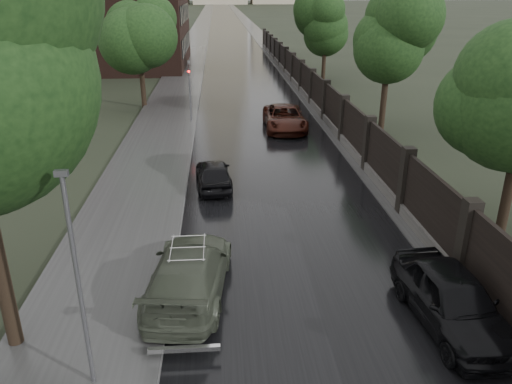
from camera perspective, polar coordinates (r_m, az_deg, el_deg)
name	(u,v)px	position (r m, az deg, el deg)	size (l,w,h in m)	color
road	(223,12)	(197.55, -3.82, 19.81)	(8.00, 420.00, 0.02)	black
sidewalk_left	(207,12)	(197.56, -5.66, 19.78)	(4.00, 420.00, 0.16)	#2D2D2D
verge_right	(238,12)	(197.69, -2.12, 19.85)	(3.00, 420.00, 0.08)	#2D2D2D
fence_right	(307,86)	(40.65, 5.90, 11.93)	(0.45, 75.72, 2.70)	#383533
tree_left_far	(138,34)	(37.89, -13.30, 17.20)	(4.25, 4.25, 7.39)	black
tree_right_b	(389,49)	(31.18, 14.92, 15.54)	(4.08, 4.08, 7.01)	black
tree_right_c	(326,27)	(48.51, 7.96, 18.20)	(4.08, 4.08, 7.01)	black
lamp_post	(79,284)	(10.85, -19.62, -9.84)	(0.25, 0.12, 5.11)	#59595E
traffic_light	(190,86)	(32.92, -7.59, 11.90)	(0.16, 0.32, 4.00)	#59595E
volga_sedan	(189,272)	(14.44, -7.66, -9.06)	(2.08, 5.13, 1.49)	#3E4537
hatchback_left	(213,174)	(22.07, -4.88, 2.11)	(1.49, 3.71, 1.27)	black
car_right_near	(453,300)	(14.08, 21.55, -11.37)	(1.82, 4.52, 1.54)	black
car_right_far	(285,118)	(31.38, 3.30, 8.44)	(2.45, 5.31, 1.48)	black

